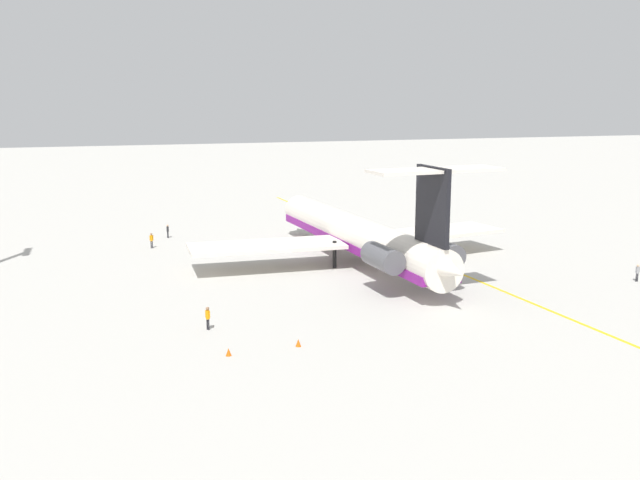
{
  "coord_description": "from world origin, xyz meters",
  "views": [
    {
      "loc": [
        -66.28,
        30.48,
        17.5
      ],
      "look_at": [
        3.19,
        9.11,
        2.72
      ],
      "focal_mm": 40.48,
      "sensor_mm": 36.0,
      "label": 1
    }
  ],
  "objects_px": {
    "safety_cone_nose": "(229,352)",
    "ground_crew_near_nose": "(151,239)",
    "ground_crew_near_tail": "(168,229)",
    "ground_crew_starboard": "(638,271)",
    "safety_cone_wingtip": "(298,343)",
    "main_jetliner": "(361,236)",
    "ground_crew_portside": "(208,315)"
  },
  "relations": [
    {
      "from": "safety_cone_nose",
      "to": "ground_crew_near_tail",
      "type": "bearing_deg",
      "value": 0.02
    },
    {
      "from": "safety_cone_wingtip",
      "to": "ground_crew_near_nose",
      "type": "bearing_deg",
      "value": 11.4
    },
    {
      "from": "ground_crew_near_nose",
      "to": "safety_cone_wingtip",
      "type": "xyz_separation_m",
      "value": [
        -36.75,
        -7.41,
        -0.86
      ]
    },
    {
      "from": "main_jetliner",
      "to": "safety_cone_wingtip",
      "type": "distance_m",
      "value": 25.32
    },
    {
      "from": "ground_crew_near_tail",
      "to": "ground_crew_portside",
      "type": "relative_size",
      "value": 0.93
    },
    {
      "from": "ground_crew_near_nose",
      "to": "safety_cone_nose",
      "type": "bearing_deg",
      "value": 168.33
    },
    {
      "from": "main_jetliner",
      "to": "ground_crew_near_tail",
      "type": "distance_m",
      "value": 27.34
    },
    {
      "from": "ground_crew_starboard",
      "to": "main_jetliner",
      "type": "bearing_deg",
      "value": -113.17
    },
    {
      "from": "ground_crew_near_nose",
      "to": "ground_crew_starboard",
      "type": "height_order",
      "value": "ground_crew_near_nose"
    },
    {
      "from": "ground_crew_starboard",
      "to": "safety_cone_nose",
      "type": "distance_m",
      "value": 41.35
    },
    {
      "from": "ground_crew_starboard",
      "to": "safety_cone_nose",
      "type": "height_order",
      "value": "ground_crew_starboard"
    },
    {
      "from": "safety_cone_nose",
      "to": "ground_crew_starboard",
      "type": "bearing_deg",
      "value": -78.54
    },
    {
      "from": "main_jetliner",
      "to": "ground_crew_portside",
      "type": "relative_size",
      "value": 22.03
    },
    {
      "from": "ground_crew_near_tail",
      "to": "ground_crew_starboard",
      "type": "bearing_deg",
      "value": 110.2
    },
    {
      "from": "ground_crew_starboard",
      "to": "safety_cone_wingtip",
      "type": "height_order",
      "value": "ground_crew_starboard"
    },
    {
      "from": "ground_crew_near_tail",
      "to": "safety_cone_wingtip",
      "type": "distance_m",
      "value": 42.7
    },
    {
      "from": "ground_crew_near_tail",
      "to": "safety_cone_nose",
      "type": "height_order",
      "value": "ground_crew_near_tail"
    },
    {
      "from": "ground_crew_near_tail",
      "to": "ground_crew_portside",
      "type": "bearing_deg",
      "value": 59.87
    },
    {
      "from": "main_jetliner",
      "to": "ground_crew_near_nose",
      "type": "relative_size",
      "value": 22.22
    },
    {
      "from": "ground_crew_near_tail",
      "to": "ground_crew_portside",
      "type": "height_order",
      "value": "ground_crew_portside"
    },
    {
      "from": "ground_crew_near_nose",
      "to": "main_jetliner",
      "type": "bearing_deg",
      "value": -142.13
    },
    {
      "from": "ground_crew_portside",
      "to": "safety_cone_nose",
      "type": "bearing_deg",
      "value": 54.86
    },
    {
      "from": "ground_crew_near_nose",
      "to": "ground_crew_near_tail",
      "type": "height_order",
      "value": "ground_crew_near_nose"
    },
    {
      "from": "ground_crew_portside",
      "to": "ground_crew_starboard",
      "type": "height_order",
      "value": "ground_crew_portside"
    },
    {
      "from": "ground_crew_near_nose",
      "to": "safety_cone_wingtip",
      "type": "height_order",
      "value": "ground_crew_near_nose"
    },
    {
      "from": "ground_crew_near_tail",
      "to": "safety_cone_wingtip",
      "type": "xyz_separation_m",
      "value": [
        -42.39,
        -5.04,
        -0.79
      ]
    },
    {
      "from": "ground_crew_near_nose",
      "to": "safety_cone_nose",
      "type": "relative_size",
      "value": 3.25
    },
    {
      "from": "safety_cone_nose",
      "to": "ground_crew_near_nose",
      "type": "bearing_deg",
      "value": 3.67
    },
    {
      "from": "main_jetliner",
      "to": "safety_cone_wingtip",
      "type": "xyz_separation_m",
      "value": [
        -21.71,
        12.71,
        -2.88
      ]
    },
    {
      "from": "main_jetliner",
      "to": "ground_crew_portside",
      "type": "distance_m",
      "value": 24.49
    },
    {
      "from": "safety_cone_wingtip",
      "to": "ground_crew_portside",
      "type": "bearing_deg",
      "value": 45.21
    },
    {
      "from": "ground_crew_near_tail",
      "to": "ground_crew_starboard",
      "type": "distance_m",
      "value": 53.27
    }
  ]
}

